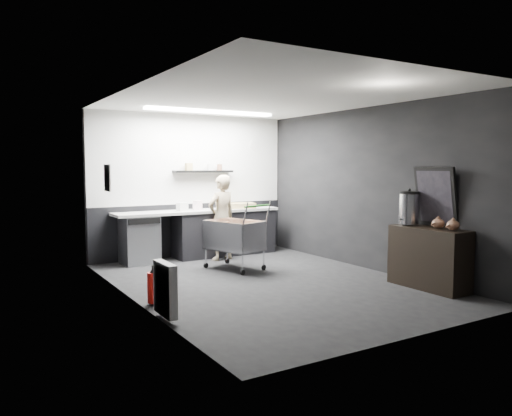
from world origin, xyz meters
TOP-DOWN VIEW (x-y plane):
  - floor at (0.00, 0.00)m, footprint 5.50×5.50m
  - ceiling at (0.00, 0.00)m, footprint 5.50×5.50m
  - wall_back at (0.00, 2.75)m, footprint 5.50×0.00m
  - wall_front at (0.00, -2.75)m, footprint 5.50×0.00m
  - wall_left at (-2.00, 0.00)m, footprint 0.00×5.50m
  - wall_right at (2.00, 0.00)m, footprint 0.00×5.50m
  - kitchen_wall_panel at (0.00, 2.73)m, footprint 3.95×0.02m
  - dado_panel at (0.00, 2.73)m, footprint 3.95×0.02m
  - floating_shelf at (0.20, 2.62)m, footprint 1.20×0.22m
  - wall_clock at (1.40, 2.72)m, footprint 0.20×0.03m
  - poster at (-1.98, 1.30)m, footprint 0.02×0.30m
  - poster_red_band at (-1.98, 1.30)m, footprint 0.02×0.22m
  - radiator at (-1.94, -0.90)m, footprint 0.10×0.50m
  - ceiling_strip at (0.00, 1.85)m, footprint 2.40×0.20m
  - prep_counter at (0.14, 2.42)m, footprint 3.20×0.61m
  - person at (0.26, 1.97)m, footprint 0.63×0.47m
  - shopping_cart at (0.05, 1.12)m, footprint 0.88×1.17m
  - sideboard at (1.78, -1.43)m, footprint 0.49×1.15m
  - fire_extinguisher at (-1.85, -0.24)m, footprint 0.14×0.14m
  - cardboard_box at (0.90, 2.37)m, footprint 0.58×0.50m
  - pink_tub at (-0.02, 2.42)m, footprint 0.18×0.18m
  - white_container at (-0.35, 2.37)m, footprint 0.20×0.17m

SIDE VIEW (x-z plane):
  - floor at x=0.00m, z-range 0.00..0.00m
  - fire_extinguisher at x=-1.85m, z-range -0.01..0.47m
  - radiator at x=-1.94m, z-range 0.05..0.65m
  - prep_counter at x=0.14m, z-range 0.01..0.91m
  - dado_panel at x=0.00m, z-range 0.00..1.00m
  - shopping_cart at x=0.05m, z-range -0.02..1.08m
  - sideboard at x=1.78m, z-range -0.31..1.41m
  - person at x=0.26m, z-range 0.00..1.56m
  - cardboard_box at x=0.90m, z-range 0.90..1.00m
  - white_container at x=-0.35m, z-range 0.90..1.06m
  - pink_tub at x=-0.02m, z-range 0.90..1.08m
  - wall_back at x=0.00m, z-range -1.40..4.10m
  - wall_front at x=0.00m, z-range -1.40..4.10m
  - wall_left at x=-2.00m, z-range -1.40..4.10m
  - wall_right at x=2.00m, z-range -1.40..4.10m
  - poster at x=-1.98m, z-range 1.35..1.75m
  - floating_shelf at x=0.20m, z-range 1.60..1.64m
  - poster_red_band at x=-1.98m, z-range 1.57..1.67m
  - kitchen_wall_panel at x=0.00m, z-range 1.00..2.70m
  - wall_clock at x=1.40m, z-range 2.05..2.25m
  - ceiling_strip at x=0.00m, z-range 2.65..2.69m
  - ceiling at x=0.00m, z-range 2.70..2.70m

